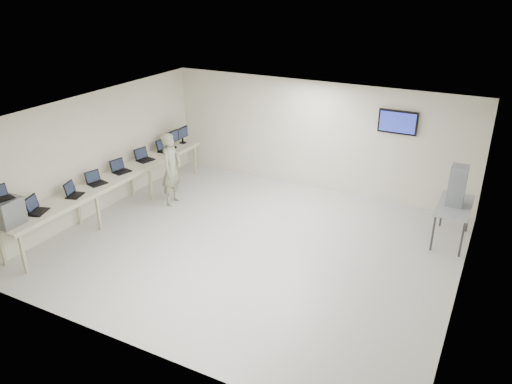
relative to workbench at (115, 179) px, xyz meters
The scene contains 15 objects.
room 3.67m from the workbench, ahead, with size 8.01×7.01×2.81m.
workbench is the anchor object (origin of this frame).
equipment_box 2.77m from the workbench, 91.31° to the right, with size 0.44×0.50×0.52m, color #565D61.
laptop_on_box 2.83m from the workbench, 92.36° to the right, with size 0.34×0.37×0.25m.
laptop_0 2.15m from the workbench, 91.80° to the right, with size 0.44×0.47×0.31m.
laptop_1 1.24m from the workbench, 90.71° to the right, with size 0.40×0.44×0.29m.
laptop_2 0.55m from the workbench, 95.69° to the right, with size 0.39×0.43×0.29m.
laptop_3 0.32m from the workbench, 103.13° to the left, with size 0.39×0.43×0.30m.
laptop_4 1.17m from the workbench, 93.77° to the left, with size 0.40×0.45×0.31m.
laptop_5 1.98m from the workbench, 91.97° to the left, with size 0.32×0.39×0.30m.
monitor_near 2.32m from the workbench, 90.28° to the left, with size 0.21×0.46×0.46m.
monitor_far 2.77m from the workbench, 90.23° to the left, with size 0.20×0.45×0.44m.
soldier 1.34m from the workbench, 48.35° to the left, with size 0.65×0.43×1.78m, color slate.
side_table 7.50m from the workbench, 16.61° to the left, with size 0.65×1.39×0.84m.
storage_bins 7.49m from the workbench, 16.65° to the left, with size 0.32×0.36×0.85m.
Camera 1 is at (4.24, -7.96, 5.20)m, focal length 35.00 mm.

